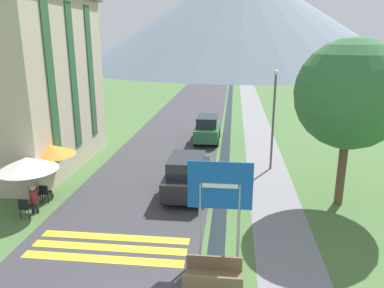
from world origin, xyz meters
The scene contains 21 objects.
ground_plane centered at (0.00, 20.00, 0.00)m, with size 160.00×160.00×0.00m, color #476B38.
road centered at (-2.50, 30.00, 0.00)m, with size 6.40×60.00×0.01m.
footpath centered at (3.60, 30.00, 0.00)m, with size 2.20×60.00×0.01m.
drainage_channel centered at (1.20, 30.00, 0.00)m, with size 0.60×60.00×0.00m.
crosswalk_marking centered at (-2.50, 4.00, 0.01)m, with size 5.44×1.84×0.01m.
mountain_distant centered at (2.64, 91.35, 12.31)m, with size 79.99×79.99×24.62m.
hotel_building centered at (-9.40, 12.00, 5.44)m, with size 5.67×9.52×10.02m.
road_sign centered at (1.30, 3.68, 2.29)m, with size 2.02×0.11×3.38m.
footbridge centered at (1.20, 2.36, 0.23)m, with size 1.70×1.10×0.65m.
parked_car_near centered at (-0.40, 9.03, 0.91)m, with size 1.92×4.16×1.82m.
parked_car_far centered at (-0.12, 18.29, 0.91)m, with size 1.70×4.05×1.82m.
cafe_chair_near_left centered at (-6.45, 7.26, 0.51)m, with size 0.40×0.40×0.85m.
cafe_chair_near_right centered at (-6.79, 7.05, 0.51)m, with size 0.40×0.40×0.85m.
cafe_chair_nearest centered at (-6.53, 5.78, 0.51)m, with size 0.40×0.40×0.85m.
cafe_umbrella_front_white centered at (-6.63, 6.45, 2.09)m, with size 2.46×2.46×2.36m.
cafe_umbrella_middle_orange centered at (-6.83, 8.78, 1.98)m, with size 2.37×2.37×2.22m.
person_seated_near centered at (-6.40, 6.27, 0.67)m, with size 0.32×0.32×1.21m.
person_seated_far centered at (-7.10, 8.16, 0.68)m, with size 0.32×0.32×1.23m.
person_standing_terrace centered at (-7.07, 9.29, 1.04)m, with size 0.32×0.32×1.78m.
streetlamp centered at (3.78, 12.91, 3.19)m, with size 0.28×0.28×5.41m.
tree_by_path centered at (6.33, 8.65, 4.79)m, with size 4.51×4.51×7.06m.
Camera 1 is at (1.64, -7.08, 6.99)m, focal length 35.00 mm.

